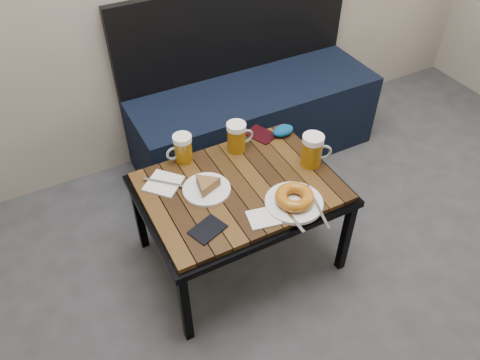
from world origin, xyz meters
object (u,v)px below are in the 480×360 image
beer_mug_left (183,148)px  plate_bagel (294,199)px  plate_pie (206,187)px  cafe_table (240,192)px  knit_pouch (283,131)px  passport_burgundy (261,135)px  bench (252,113)px  beer_mug_right (313,150)px  passport_navy (208,229)px  beer_mug_centre (237,137)px

beer_mug_left → plate_bagel: size_ratio=0.44×
plate_pie → plate_bagel: bearing=-40.2°
cafe_table → knit_pouch: knit_pouch is taller
knit_pouch → plate_pie: bearing=-159.5°
beer_mug_left → passport_burgundy: bearing=-178.6°
bench → beer_mug_right: size_ratio=9.30×
plate_pie → passport_navy: bearing=-113.8°
beer_mug_left → plate_bagel: bearing=123.3°
bench → passport_burgundy: (-0.20, -0.43, 0.20)m
plate_pie → bench: bearing=48.5°
cafe_table → beer_mug_centre: 0.27m
beer_mug_right → plate_pie: (-0.48, 0.06, -0.05)m
bench → passport_burgundy: bearing=-114.4°
beer_mug_right → passport_navy: 0.59m
bench → beer_mug_centre: 0.65m
beer_mug_centre → knit_pouch: 0.25m
passport_navy → plate_bagel: bearing=64.2°
beer_mug_left → cafe_table: bearing=121.0°
passport_burgundy → bench: bearing=43.0°
plate_pie → beer_mug_left: bearing=92.2°
cafe_table → beer_mug_centre: size_ratio=5.93×
plate_pie → plate_bagel: 0.37m
beer_mug_left → plate_bagel: (0.29, -0.46, -0.04)m
bench → beer_mug_centre: bearing=-126.1°
beer_mug_centre → beer_mug_right: 0.34m
beer_mug_left → plate_pie: bearing=93.7°
beer_mug_left → passport_burgundy: beer_mug_left is taller
plate_pie → passport_navy: size_ratio=1.53×
bench → cafe_table: 0.84m
plate_bagel → cafe_table: bearing=124.7°
cafe_table → passport_burgundy: 0.36m
beer_mug_centre → knit_pouch: size_ratio=1.31×
bench → beer_mug_left: size_ratio=10.48×
passport_burgundy → beer_mug_right: bearing=-94.4°
plate_pie → knit_pouch: plate_pie is taller
beer_mug_right → plate_bagel: beer_mug_right is taller
cafe_table → knit_pouch: 0.41m
cafe_table → passport_navy: bearing=-143.9°
passport_navy → plate_pie: bearing=136.1°
plate_bagel → passport_navy: 0.37m
beer_mug_right → beer_mug_left: bearing=172.9°
passport_navy → beer_mug_right: bearing=83.9°
plate_bagel → passport_burgundy: size_ratio=2.26×
bench → beer_mug_centre: size_ratio=9.89×
cafe_table → plate_bagel: size_ratio=2.74×
beer_mug_right → passport_burgundy: beer_mug_right is taller
passport_burgundy → cafe_table: bearing=-156.4°
plate_pie → plate_bagel: size_ratio=0.65×
cafe_table → plate_bagel: (0.14, -0.20, 0.07)m
plate_pie → plate_bagel: (0.28, -0.24, 0.00)m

